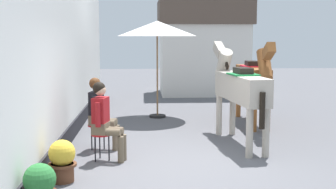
# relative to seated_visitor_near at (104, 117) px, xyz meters

# --- Properties ---
(ground_plane) EXTENTS (40.00, 40.00, 0.00)m
(ground_plane) POSITION_rel_seated_visitor_near_xyz_m (1.56, 2.69, -0.78)
(ground_plane) COLOR #56565B
(pub_facade_wall) EXTENTS (0.34, 14.00, 3.40)m
(pub_facade_wall) POSITION_rel_seated_visitor_near_xyz_m (-0.99, 1.19, 0.76)
(pub_facade_wall) COLOR white
(pub_facade_wall) RESTS_ON ground_plane
(distant_cottage) EXTENTS (3.40, 2.60, 3.50)m
(distant_cottage) POSITION_rel_seated_visitor_near_xyz_m (2.96, 9.24, 1.02)
(distant_cottage) COLOR silver
(distant_cottage) RESTS_ON ground_plane
(seated_visitor_near) EXTENTS (0.61, 0.48, 1.39)m
(seated_visitor_near) POSITION_rel_seated_visitor_near_xyz_m (0.00, 0.00, 0.00)
(seated_visitor_near) COLOR red
(seated_visitor_near) RESTS_ON ground_plane
(seated_visitor_far) EXTENTS (0.61, 0.48, 1.39)m
(seated_visitor_far) POSITION_rel_seated_visitor_near_xyz_m (-0.16, 0.83, 0.00)
(seated_visitor_far) COLOR red
(seated_visitor_far) RESTS_ON ground_plane
(saddled_horse_near) EXTENTS (0.69, 2.99, 2.06)m
(saddled_horse_near) POSITION_rel_seated_visitor_near_xyz_m (2.60, 1.14, 0.38)
(saddled_horse_near) COLOR #B2A899
(saddled_horse_near) RESTS_ON ground_plane
(saddled_horse_far) EXTENTS (0.52, 3.00, 2.06)m
(saddled_horse_far) POSITION_rel_seated_visitor_near_xyz_m (3.38, 3.09, 0.38)
(saddled_horse_far) COLOR brown
(saddled_horse_far) RESTS_ON ground_plane
(flower_planter_nearest) EXTENTS (0.43, 0.43, 0.64)m
(flower_planter_nearest) POSITION_rel_seated_visitor_near_xyz_m (-0.59, -2.38, -0.44)
(flower_planter_nearest) COLOR brown
(flower_planter_nearest) RESTS_ON ground_plane
(flower_planter_inner_near) EXTENTS (0.43, 0.43, 0.64)m
(flower_planter_inner_near) POSITION_rel_seated_visitor_near_xyz_m (-0.54, -1.13, -0.44)
(flower_planter_inner_near) COLOR brown
(flower_planter_inner_near) RESTS_ON ground_plane
(cafe_parasol) EXTENTS (2.10, 2.10, 2.58)m
(cafe_parasol) POSITION_rel_seated_visitor_near_xyz_m (1.06, 4.23, 1.59)
(cafe_parasol) COLOR black
(cafe_parasol) RESTS_ON ground_plane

